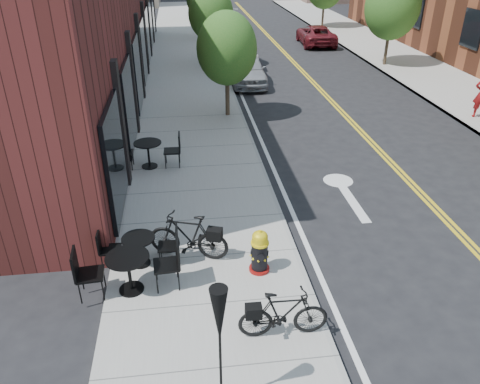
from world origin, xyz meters
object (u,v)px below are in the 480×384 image
bistro_set_a (129,268)px  bistro_set_c (148,151)px  parked_car_far (316,35)px  parked_car_c (228,21)px  bicycle_right (284,314)px  parked_car_b (239,52)px  patio_umbrella (219,325)px  bicycle_left (188,236)px  fire_hydrant (260,252)px  parked_car_a (248,69)px  bistro_set_b (139,247)px

bistro_set_a → bistro_set_c: size_ratio=1.03×
parked_car_far → parked_car_c: bearing=-46.0°
bicycle_right → bistro_set_c: size_ratio=0.82×
bistro_set_a → parked_car_b: 18.82m
patio_umbrella → parked_car_c: (3.44, 31.73, -1.00)m
parked_car_b → bicycle_left: bearing=-104.6°
fire_hydrant → bicycle_right: bearing=-70.4°
parked_car_far → parked_car_a: bearing=60.3°
fire_hydrant → bicycle_right: size_ratio=0.63×
bistro_set_a → parked_car_b: bearing=72.2°
bicycle_left → patio_umbrella: patio_umbrella is taller
bicycle_right → patio_umbrella: bearing=137.2°
bistro_set_b → patio_umbrella: size_ratio=0.74×
bicycle_right → bistro_set_c: bearing=21.2°
parked_car_b → parked_car_c: parked_car_b is taller
bicycle_left → bistro_set_a: size_ratio=0.89×
parked_car_a → parked_car_c: (0.60, 14.48, -0.02)m
parked_car_far → bicycle_right: bearing=77.2°
bicycle_right → parked_car_b: (1.72, 19.81, 0.08)m
parked_car_far → patio_umbrella: bearing=75.6°
fire_hydrant → bicycle_right: (0.11, -1.81, 0.00)m
bicycle_right → patio_umbrella: patio_umbrella is taller
bicycle_left → bistro_set_c: bicycle_left is taller
parked_car_a → parked_car_far: parked_car_a is taller
bistro_set_c → bistro_set_a: bearing=-89.5°
parked_car_b → parked_car_far: parked_car_b is taller
bicycle_left → parked_car_c: bearing=-169.1°
patio_umbrella → bicycle_right: bearing=45.9°
parked_car_b → parked_car_far: bearing=36.4°
bistro_set_a → parked_car_b: parked_car_b is taller
fire_hydrant → parked_car_b: parked_car_b is taller
bicycle_left → bistro_set_c: 4.74m
parked_car_a → parked_car_far: bearing=59.0°
bicycle_right → patio_umbrella: (-1.17, -1.20, 1.08)m
fire_hydrant → parked_car_a: (1.78, 14.24, 0.10)m
bistro_set_a → parked_car_far: (9.99, 23.06, -0.03)m
parked_car_c → parked_car_far: bearing=-44.4°
bistro_set_a → bicycle_left: bearing=35.3°
bistro_set_b → parked_car_c: parked_car_c is taller
bistro_set_b → bistro_set_c: (-0.02, 4.76, 0.08)m
parked_car_a → parked_car_far: size_ratio=0.90×
bistro_set_a → patio_umbrella: (1.51, -2.71, 1.02)m
parked_car_b → parked_car_far: size_ratio=0.92×
bicycle_right → parked_car_far: parked_car_far is taller
bicycle_right → parked_car_a: 16.14m
patio_umbrella → parked_car_far: bearing=71.8°
bicycle_right → parked_car_a: bearing=-4.6°
fire_hydrant → bicycle_left: size_ratio=0.56×
bicycle_left → bistro_set_b: size_ratio=1.09×
bistro_set_c → patio_umbrella: 8.47m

